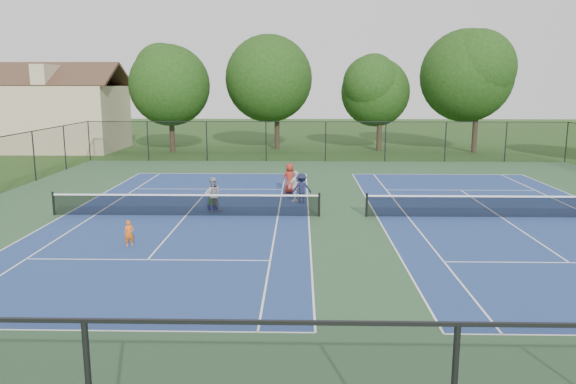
{
  "coord_description": "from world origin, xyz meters",
  "views": [
    {
      "loc": [
        -1.89,
        -24.3,
        5.82
      ],
      "look_at": [
        -2.41,
        -1.0,
        1.3
      ],
      "focal_mm": 35.0,
      "sensor_mm": 36.0,
      "label": 1
    }
  ],
  "objects_px": {
    "tree_back_c": "(381,87)",
    "instructor": "(213,195)",
    "bystander_a": "(296,186)",
    "ball_hopper": "(213,200)",
    "clapboard_house": "(61,115)",
    "bystander_c": "(290,178)",
    "tree_back_d": "(479,71)",
    "tree_back_a": "(170,81)",
    "child_player": "(129,233)",
    "bystander_b": "(302,188)",
    "ball_crate": "(213,207)",
    "tree_back_b": "(277,74)"
  },
  "relations": [
    {
      "from": "tree_back_b",
      "to": "clapboard_house",
      "type": "bearing_deg",
      "value": -176.99
    },
    {
      "from": "tree_back_c",
      "to": "tree_back_d",
      "type": "distance_m",
      "value": 8.17
    },
    {
      "from": "instructor",
      "to": "ball_crate",
      "type": "height_order",
      "value": "instructor"
    },
    {
      "from": "clapboard_house",
      "to": "bystander_c",
      "type": "relative_size",
      "value": 6.61
    },
    {
      "from": "child_player",
      "to": "bystander_c",
      "type": "relative_size",
      "value": 0.59
    },
    {
      "from": "tree_back_d",
      "to": "tree_back_c",
      "type": "bearing_deg",
      "value": 172.87
    },
    {
      "from": "tree_back_a",
      "to": "instructor",
      "type": "bearing_deg",
      "value": -72.99
    },
    {
      "from": "bystander_b",
      "to": "tree_back_b",
      "type": "bearing_deg",
      "value": -86.32
    },
    {
      "from": "tree_back_d",
      "to": "clapboard_house",
      "type": "xyz_separation_m",
      "value": [
        -36.0,
        1.0,
        -3.73
      ]
    },
    {
      "from": "tree_back_a",
      "to": "ball_hopper",
      "type": "height_order",
      "value": "tree_back_a"
    },
    {
      "from": "tree_back_b",
      "to": "bystander_a",
      "type": "xyz_separation_m",
      "value": [
        1.91,
        -22.85,
        -5.81
      ]
    },
    {
      "from": "child_player",
      "to": "tree_back_a",
      "type": "bearing_deg",
      "value": 77.9
    },
    {
      "from": "tree_back_c",
      "to": "bystander_b",
      "type": "distance_m",
      "value": 23.65
    },
    {
      "from": "tree_back_c",
      "to": "instructor",
      "type": "distance_m",
      "value": 26.95
    },
    {
      "from": "tree_back_d",
      "to": "instructor",
      "type": "distance_m",
      "value": 30.53
    },
    {
      "from": "bystander_c",
      "to": "bystander_b",
      "type": "bearing_deg",
      "value": 85.26
    },
    {
      "from": "bystander_a",
      "to": "bystander_c",
      "type": "bearing_deg",
      "value": -113.85
    },
    {
      "from": "bystander_a",
      "to": "ball_hopper",
      "type": "relative_size",
      "value": 3.81
    },
    {
      "from": "clapboard_house",
      "to": "ball_hopper",
      "type": "distance_m",
      "value": 29.38
    },
    {
      "from": "bystander_c",
      "to": "tree_back_a",
      "type": "bearing_deg",
      "value": -79.57
    },
    {
      "from": "instructor",
      "to": "bystander_a",
      "type": "relative_size",
      "value": 1.03
    },
    {
      "from": "tree_back_d",
      "to": "instructor",
      "type": "relative_size",
      "value": 6.39
    },
    {
      "from": "tree_back_c",
      "to": "bystander_a",
      "type": "xyz_separation_m",
      "value": [
        -7.09,
        -21.85,
        -4.7
      ]
    },
    {
      "from": "tree_back_b",
      "to": "ball_hopper",
      "type": "height_order",
      "value": "tree_back_b"
    },
    {
      "from": "child_player",
      "to": "ball_hopper",
      "type": "height_order",
      "value": "child_player"
    },
    {
      "from": "instructor",
      "to": "bystander_a",
      "type": "distance_m",
      "value": 4.48
    },
    {
      "from": "tree_back_a",
      "to": "tree_back_d",
      "type": "height_order",
      "value": "tree_back_d"
    },
    {
      "from": "tree_back_a",
      "to": "tree_back_d",
      "type": "bearing_deg",
      "value": 0.0
    },
    {
      "from": "instructor",
      "to": "bystander_b",
      "type": "relative_size",
      "value": 1.1
    },
    {
      "from": "tree_back_c",
      "to": "bystander_b",
      "type": "bearing_deg",
      "value": -107.12
    },
    {
      "from": "clapboard_house",
      "to": "instructor",
      "type": "xyz_separation_m",
      "value": [
        17.1,
        -24.2,
        -2.28
      ]
    },
    {
      "from": "child_player",
      "to": "ball_hopper",
      "type": "relative_size",
      "value": 2.33
    },
    {
      "from": "child_player",
      "to": "ball_crate",
      "type": "xyz_separation_m",
      "value": [
        2.11,
        5.99,
        -0.35
      ]
    },
    {
      "from": "child_player",
      "to": "instructor",
      "type": "relative_size",
      "value": 0.59
    },
    {
      "from": "child_player",
      "to": "bystander_a",
      "type": "relative_size",
      "value": 0.61
    },
    {
      "from": "tree_back_a",
      "to": "bystander_b",
      "type": "bearing_deg",
      "value": -62.13
    },
    {
      "from": "tree_back_a",
      "to": "instructor",
      "type": "relative_size",
      "value": 5.64
    },
    {
      "from": "bystander_b",
      "to": "bystander_c",
      "type": "xyz_separation_m",
      "value": [
        -0.64,
        2.49,
        0.08
      ]
    },
    {
      "from": "child_player",
      "to": "instructor",
      "type": "xyz_separation_m",
      "value": [
        2.18,
        5.58,
        0.33
      ]
    },
    {
      "from": "tree_back_c",
      "to": "child_player",
      "type": "distance_m",
      "value": 32.91
    },
    {
      "from": "bystander_b",
      "to": "tree_back_a",
      "type": "bearing_deg",
      "value": -63.83
    },
    {
      "from": "tree_back_d",
      "to": "instructor",
      "type": "height_order",
      "value": "tree_back_d"
    },
    {
      "from": "ball_hopper",
      "to": "bystander_b",
      "type": "bearing_deg",
      "value": 21.75
    },
    {
      "from": "tree_back_b",
      "to": "child_player",
      "type": "xyz_separation_m",
      "value": [
        -4.09,
        -30.78,
        -6.11
      ]
    },
    {
      "from": "tree_back_b",
      "to": "child_player",
      "type": "bearing_deg",
      "value": -97.56
    },
    {
      "from": "tree_back_b",
      "to": "bystander_b",
      "type": "distance_m",
      "value": 23.97
    },
    {
      "from": "ball_crate",
      "to": "instructor",
      "type": "bearing_deg",
      "value": -80.08
    },
    {
      "from": "clapboard_house",
      "to": "bystander_b",
      "type": "xyz_separation_m",
      "value": [
        21.18,
        -22.14,
        -2.35
      ]
    },
    {
      "from": "tree_back_c",
      "to": "bystander_c",
      "type": "height_order",
      "value": "tree_back_c"
    },
    {
      "from": "ball_crate",
      "to": "ball_hopper",
      "type": "bearing_deg",
      "value": 0.0
    }
  ]
}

